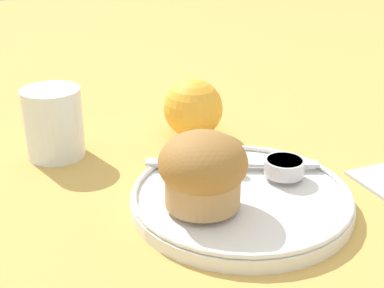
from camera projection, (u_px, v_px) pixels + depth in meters
name	position (u px, v px, depth m)	size (l,w,h in m)	color
ground_plane	(229.00, 209.00, 0.57)	(3.00, 3.00, 0.00)	tan
plate	(239.00, 196.00, 0.57)	(0.24, 0.24, 0.02)	white
muffin	(203.00, 170.00, 0.52)	(0.09, 0.09, 0.08)	tan
cream_ramekin	(284.00, 166.00, 0.59)	(0.04, 0.04, 0.02)	silver
berry_pair	(231.00, 165.00, 0.60)	(0.03, 0.01, 0.01)	#4C194C
butter_knife	(232.00, 163.00, 0.62)	(0.19, 0.09, 0.00)	#B7B7BC
orange_fruit	(193.00, 108.00, 0.73)	(0.08, 0.08, 0.08)	#F4A82D
juice_glass	(54.00, 123.00, 0.67)	(0.07, 0.07, 0.09)	silver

